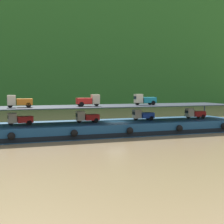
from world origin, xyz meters
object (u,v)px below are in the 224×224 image
mini_truck_upper_fore (145,100)px  mini_truck_lower_aft (87,117)px  mini_truck_upper_stern (19,101)px  mini_truck_lower_fore (195,113)px  mini_truck_upper_mid (88,100)px  cargo_barge (117,128)px  mini_truck_lower_mid (143,115)px  mini_truck_lower_stern (20,119)px

mini_truck_upper_fore → mini_truck_lower_aft: bearing=178.8°
mini_truck_upper_stern → mini_truck_upper_fore: same height
mini_truck_lower_fore → mini_truck_upper_fore: (-7.78, -0.40, 2.00)m
mini_truck_upper_stern → mini_truck_upper_mid: (7.97, -0.01, 0.00)m
cargo_barge → mini_truck_upper_mid: size_ratio=11.61×
mini_truck_lower_fore → mini_truck_upper_mid: (-15.30, -0.72, 2.00)m
mini_truck_lower_aft → cargo_barge: bearing=-0.6°
mini_truck_upper_stern → mini_truck_lower_mid: bearing=3.2°
mini_truck_upper_stern → mini_truck_upper_mid: 7.97m
mini_truck_lower_stern → mini_truck_upper_stern: 2.05m
mini_truck_upper_stern → mini_truck_upper_fore: (15.48, 0.31, 0.00)m
mini_truck_lower_aft → mini_truck_lower_mid: 7.59m
mini_truck_upper_mid → mini_truck_lower_aft: bearing=94.5°
mini_truck_upper_mid → mini_truck_upper_fore: same height
mini_truck_lower_aft → mini_truck_lower_fore: (15.33, 0.24, 0.00)m
mini_truck_lower_fore → mini_truck_lower_mid: bearing=178.9°
mini_truck_lower_fore → mini_truck_upper_fore: bearing=-177.0°
mini_truck_lower_stern → mini_truck_lower_aft: (7.86, 0.03, 0.00)m
mini_truck_lower_stern → mini_truck_lower_aft: 7.86m
mini_truck_lower_stern → mini_truck_lower_aft: size_ratio=1.01×
mini_truck_lower_mid → mini_truck_lower_fore: 7.75m
mini_truck_lower_mid → mini_truck_upper_mid: 7.86m
cargo_barge → mini_truck_lower_fore: 11.59m
mini_truck_lower_stern → mini_truck_upper_mid: bearing=-3.2°
mini_truck_lower_mid → mini_truck_upper_stern: (-15.51, -0.86, 2.00)m
mini_truck_upper_stern → cargo_barge: bearing=2.1°
mini_truck_lower_aft → mini_truck_lower_mid: bearing=3.0°
mini_truck_lower_fore → mini_truck_upper_stern: size_ratio=0.99×
mini_truck_lower_mid → mini_truck_upper_mid: size_ratio=0.99×
mini_truck_upper_stern → mini_truck_upper_mid: same height
mini_truck_lower_stern → mini_truck_lower_fore: same height
mini_truck_upper_stern → mini_truck_upper_mid: size_ratio=1.00×
cargo_barge → mini_truck_lower_mid: bearing=6.6°
mini_truck_upper_mid → mini_truck_upper_fore: size_ratio=1.00×
cargo_barge → mini_truck_upper_fore: bearing=-1.9°
mini_truck_lower_mid → mini_truck_lower_fore: same height
cargo_barge → mini_truck_upper_stern: mini_truck_upper_stern is taller
mini_truck_upper_fore → mini_truck_lower_mid: bearing=86.6°
mini_truck_upper_mid → mini_truck_lower_fore: bearing=2.7°
mini_truck_upper_stern → mini_truck_lower_aft: bearing=3.4°
mini_truck_lower_aft → mini_truck_upper_mid: 2.06m
mini_truck_lower_stern → mini_truck_upper_mid: mini_truck_upper_mid is taller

